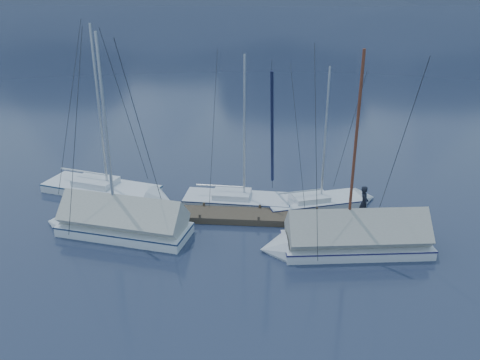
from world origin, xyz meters
name	(u,v)px	position (x,y,z in m)	size (l,w,h in m)	color
ground	(236,238)	(0.00, 0.00, 0.00)	(1000.00, 1000.00, 0.00)	#171E33
dock	(240,217)	(0.00, 2.00, 0.11)	(18.00, 1.50, 0.54)	#382D23
mooring_posts	(230,213)	(-0.50, 2.00, 0.35)	(15.12, 1.52, 0.35)	#382D23
sailboat_open_left	(116,192)	(-7.35, 4.39, 0.18)	(8.22, 4.16, 10.47)	silver
sailboat_open_mid	(253,202)	(0.55, 3.80, 0.16)	(6.89, 2.93, 9.00)	silver
sailboat_open_right	(328,202)	(4.72, 4.24, 0.15)	(6.55, 3.80, 8.36)	silver
sailboat_covered_near	(343,240)	(5.01, -0.74, 0.51)	(8.07, 3.62, 10.16)	silver
sailboat_covered_far	(113,223)	(-6.09, -0.02, 0.52)	(7.84, 3.66, 10.60)	silver
person	(364,203)	(6.25, 1.89, 1.23)	(0.65, 0.43, 1.79)	black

